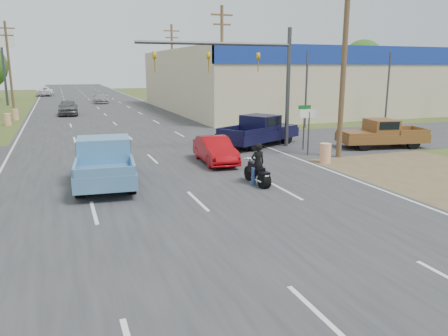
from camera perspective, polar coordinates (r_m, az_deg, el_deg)
name	(u,v)px	position (r m, az deg, el deg)	size (l,w,h in m)	color
ground	(321,317)	(9.09, 12.54, -18.50)	(200.00, 200.00, 0.00)	#3E4E1F
main_road	(105,115)	(46.86, -15.26, 6.75)	(15.00, 180.00, 0.02)	#2D2D30
cross_road	(145,152)	(25.25, -10.23, 2.03)	(120.00, 10.00, 0.02)	#2D2D30
dirt_verge	(400,166)	(23.00, 22.05, 0.21)	(8.00, 18.00, 0.01)	brown
big_box_store	(364,79)	(58.96, 17.83, 10.99)	(50.00, 28.10, 6.60)	#B7A88C
utility_pole_1	(344,56)	(23.89, 15.44, 13.98)	(2.00, 0.28, 10.00)	#4C3823
utility_pole_2	(222,61)	(39.92, -0.27, 13.83)	(2.00, 0.28, 10.00)	#4C3823
utility_pole_3	(172,63)	(57.14, -6.76, 13.48)	(2.00, 0.28, 10.00)	#4C3823
utility_pole_6	(9,63)	(58.63, -26.28, 12.25)	(2.00, 0.28, 10.00)	#4C3823
tree_3	(363,60)	(96.81, 17.68, 13.24)	(8.40, 8.40, 10.40)	#422D19
tree_5	(209,63)	(107.10, -1.98, 13.57)	(7.98, 7.98, 9.88)	#422D19
barrel_0	(325,153)	(22.60, 13.10, 1.90)	(0.56, 0.56, 1.00)	orange
barrel_1	(260,131)	(30.10, 4.77, 4.88)	(0.56, 0.56, 1.00)	orange
barrel_2	(8,119)	(40.83, -26.43, 5.70)	(0.56, 0.56, 1.00)	orange
barrel_3	(15,115)	(44.77, -25.58, 6.30)	(0.56, 0.56, 1.00)	orange
pole_sign_left_far	(1,48)	(62.76, -27.06, 13.83)	(3.00, 0.35, 9.20)	#3F3F44
lane_sign	(309,121)	(24.16, 11.04, 6.06)	(1.20, 0.08, 2.52)	#3F3F44
street_name_sign	(304,123)	(25.78, 10.41, 5.85)	(0.80, 0.08, 2.61)	#3F3F44
signal_mast	(247,66)	(25.55, 3.04, 13.16)	(9.12, 0.40, 7.00)	#3F3F44
red_convertible	(215,150)	(21.93, -1.16, 2.32)	(1.39, 3.99, 1.31)	#9B070C
motorcycle	(258,175)	(17.84, 4.47, -0.86)	(0.62, 2.01, 1.02)	black
rider	(258,166)	(17.80, 4.43, 0.31)	(0.60, 0.39, 1.64)	black
blue_pickup	(105,160)	(18.70, -15.34, 1.00)	(2.78, 6.01, 1.93)	black
navy_pickup	(260,130)	(27.10, 4.77, 4.95)	(6.03, 4.58, 1.88)	black
brown_pickup	(380,133)	(27.84, 19.74, 4.27)	(5.44, 2.94, 1.71)	black
distant_car_grey	(68,107)	(47.37, -19.72, 7.46)	(1.86, 4.63, 1.58)	#525256
distant_car_silver	(101,98)	(62.63, -15.83, 8.79)	(1.93, 4.74, 1.38)	#9E9EA2
distant_car_white	(45,91)	(81.96, -22.37, 9.23)	(2.52, 5.46, 1.52)	white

